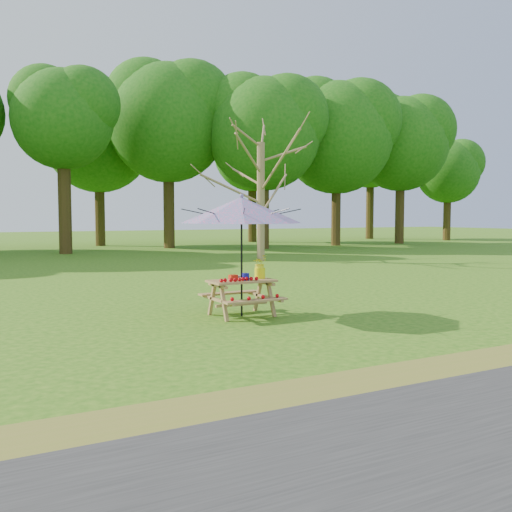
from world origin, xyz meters
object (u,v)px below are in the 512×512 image
bare_tree (261,93)px  flower_bucket (260,266)px  picnic_table (242,298)px  patio_umbrella (242,210)px

bare_tree → flower_bucket: bearing=-118.8°
bare_tree → flower_bucket: 13.75m
picnic_table → patio_umbrella: patio_umbrella is taller
bare_tree → patio_umbrella: bare_tree is taller
bare_tree → flower_bucket: bare_tree is taller
picnic_table → flower_bucket: (0.41, 0.06, 0.58)m
bare_tree → picnic_table: 14.23m
bare_tree → patio_umbrella: bearing=-120.3°
patio_umbrella → flower_bucket: 1.12m
picnic_table → flower_bucket: bearing=8.3°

